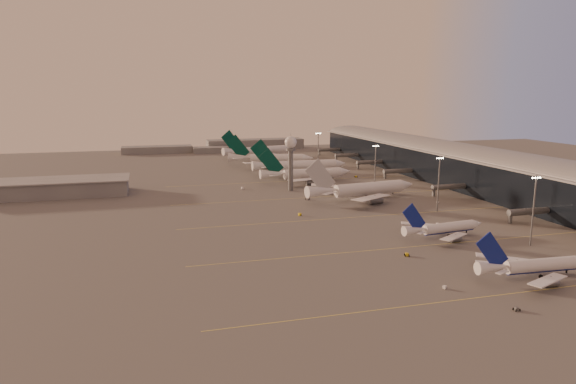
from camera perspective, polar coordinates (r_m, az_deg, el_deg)
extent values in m
plane|color=#514E4E|center=(167.87, 9.98, -7.46)|extent=(700.00, 700.00, 0.00)
cube|color=#EED954|center=(156.45, 25.83, -9.83)|extent=(180.00, 0.25, 0.02)
cube|color=#EED954|center=(190.36, 16.90, -5.54)|extent=(180.00, 0.25, 0.02)
cube|color=#EED954|center=(228.14, 10.87, -2.52)|extent=(180.00, 0.25, 0.02)
cube|color=#EED954|center=(268.16, 6.61, -0.37)|extent=(180.00, 0.25, 0.02)
cube|color=#EED954|center=(314.21, 3.18, 1.37)|extent=(180.00, 0.25, 0.02)
cube|color=black|center=(312.53, 19.32, 2.38)|extent=(36.00, 360.00, 18.00)
cylinder|color=slate|center=(311.39, 19.43, 4.02)|extent=(10.08, 360.00, 10.08)
cube|color=slate|center=(311.37, 19.43, 4.05)|extent=(40.00, 362.00, 0.80)
cylinder|color=slate|center=(233.92, 25.41, -1.95)|extent=(22.00, 2.80, 2.80)
cube|color=slate|center=(228.05, 23.46, -2.70)|extent=(1.20, 1.20, 4.40)
cylinder|color=slate|center=(279.17, 17.67, 0.57)|extent=(22.00, 2.80, 2.80)
cube|color=slate|center=(274.27, 15.89, 0.00)|extent=(1.20, 1.20, 4.40)
cylinder|color=slate|center=(326.71, 12.32, 2.31)|extent=(22.00, 2.80, 2.80)
cube|color=slate|center=(322.53, 10.73, 1.84)|extent=(1.20, 1.20, 4.40)
cylinder|color=slate|center=(363.95, 9.25, 3.29)|extent=(22.00, 2.80, 2.80)
cube|color=slate|center=(360.20, 7.79, 2.89)|extent=(1.20, 1.20, 4.40)
cylinder|color=slate|center=(402.12, 6.74, 4.09)|extent=(22.00, 2.80, 2.80)
cube|color=slate|center=(398.74, 5.40, 3.73)|extent=(1.20, 1.20, 4.40)
cylinder|color=slate|center=(439.13, 4.76, 4.71)|extent=(22.00, 2.80, 2.80)
cube|color=slate|center=(436.04, 3.52, 4.38)|extent=(1.20, 1.20, 4.40)
cube|color=slate|center=(291.69, -25.24, 0.36)|extent=(80.00, 25.00, 8.00)
cube|color=slate|center=(291.01, -25.30, 1.18)|extent=(82.00, 27.00, 0.60)
cylinder|color=slate|center=(276.81, 0.29, 2.38)|extent=(2.60, 2.60, 22.00)
cylinder|color=slate|center=(275.30, 0.30, 4.74)|extent=(5.20, 5.20, 1.20)
sphere|color=silver|center=(274.90, 0.30, 5.55)|extent=(6.40, 6.40, 6.40)
cylinder|color=slate|center=(274.57, 0.30, 6.32)|extent=(0.16, 0.16, 2.00)
cylinder|color=slate|center=(196.19, 25.60, -1.90)|extent=(0.56, 0.56, 25.00)
cube|color=slate|center=(194.07, 25.89, 1.55)|extent=(3.60, 0.25, 0.25)
sphere|color=#FFEABF|center=(193.15, 25.55, 1.42)|extent=(0.56, 0.56, 0.56)
sphere|color=#FFEABF|center=(193.80, 25.77, 1.43)|extent=(0.56, 0.56, 0.56)
sphere|color=#FFEABF|center=(194.46, 26.00, 1.44)|extent=(0.56, 0.56, 0.56)
sphere|color=#FFEABF|center=(195.12, 26.22, 1.45)|extent=(0.56, 0.56, 0.56)
cylinder|color=slate|center=(237.71, 16.39, 0.84)|extent=(0.56, 0.56, 25.00)
cube|color=slate|center=(235.96, 16.54, 3.71)|extent=(3.60, 0.25, 0.25)
sphere|color=#FFEABF|center=(235.22, 16.23, 3.61)|extent=(0.56, 0.56, 0.56)
sphere|color=#FFEABF|center=(235.75, 16.44, 3.61)|extent=(0.56, 0.56, 0.56)
sphere|color=#FFEABF|center=(236.28, 16.64, 3.62)|extent=(0.56, 0.56, 0.56)
sphere|color=#FFEABF|center=(236.81, 16.85, 3.62)|extent=(0.56, 0.56, 0.56)
cylinder|color=slate|center=(283.03, 9.66, 2.72)|extent=(0.56, 0.56, 25.00)
cube|color=slate|center=(281.57, 9.74, 5.13)|extent=(3.60, 0.25, 0.25)
sphere|color=#FFEABF|center=(280.97, 9.46, 5.05)|extent=(0.56, 0.56, 0.56)
sphere|color=#FFEABF|center=(281.39, 9.65, 5.05)|extent=(0.56, 0.56, 0.56)
sphere|color=#FFEABF|center=(281.82, 9.83, 5.05)|extent=(0.56, 0.56, 0.56)
sphere|color=#FFEABF|center=(282.25, 10.02, 5.06)|extent=(0.56, 0.56, 0.56)
cylinder|color=slate|center=(365.10, 3.36, 4.71)|extent=(0.56, 0.56, 25.00)
cube|color=slate|center=(363.97, 3.38, 6.59)|extent=(3.60, 0.25, 0.25)
sphere|color=#FFEABF|center=(363.52, 3.16, 6.52)|extent=(0.56, 0.56, 0.56)
sphere|color=#FFEABF|center=(363.84, 3.31, 6.52)|extent=(0.56, 0.56, 0.56)
sphere|color=#FFEABF|center=(364.16, 3.46, 6.52)|extent=(0.56, 0.56, 0.56)
sphere|color=#FFEABF|center=(364.49, 3.61, 6.53)|extent=(0.56, 0.56, 0.56)
cube|color=slate|center=(465.95, -14.33, 4.59)|extent=(60.00, 18.00, 6.00)
cube|color=slate|center=(486.02, -3.67, 5.34)|extent=(90.00, 20.00, 9.00)
cube|color=slate|center=(459.88, -8.04, 4.68)|extent=(40.00, 15.00, 5.00)
cylinder|color=silver|center=(166.97, 26.35, -7.44)|extent=(22.84, 5.11, 3.86)
cylinder|color=navy|center=(167.23, 26.33, -7.72)|extent=(22.33, 4.01, 2.78)
cone|color=silver|center=(157.49, 21.75, -7.96)|extent=(9.70, 4.38, 3.86)
cube|color=silver|center=(156.87, 26.89, -8.91)|extent=(16.47, 10.33, 1.21)
cylinder|color=slate|center=(160.75, 27.11, -9.12)|extent=(4.52, 2.75, 2.51)
cube|color=slate|center=(160.40, 27.14, -8.76)|extent=(0.32, 0.27, 1.54)
cube|color=silver|center=(171.03, 22.88, -6.96)|extent=(15.99, 11.74, 1.21)
cylinder|color=slate|center=(171.43, 24.03, -7.63)|extent=(4.52, 2.75, 2.51)
cube|color=slate|center=(171.10, 24.06, -7.29)|extent=(0.32, 0.27, 1.54)
cube|color=navy|center=(155.80, 21.73, -6.32)|extent=(10.59, 0.94, 11.50)
cube|color=silver|center=(154.09, 22.67, -8.41)|extent=(4.68, 3.22, 0.25)
cube|color=silver|center=(160.91, 20.89, -7.46)|extent=(4.63, 3.57, 0.25)
cylinder|color=black|center=(173.15, 28.53, -7.92)|extent=(0.51, 0.51, 1.02)
cylinder|color=black|center=(168.30, 25.31, -8.14)|extent=(1.14, 0.57, 1.12)
cylinder|color=black|center=(165.02, 26.26, -8.59)|extent=(1.14, 0.57, 1.12)
cylinder|color=silver|center=(199.89, 17.46, -3.89)|extent=(21.96, 6.07, 3.69)
cylinder|color=navy|center=(200.10, 17.45, -4.12)|extent=(21.41, 4.99, 2.66)
cone|color=silver|center=(208.18, 20.23, -3.48)|extent=(4.58, 4.13, 3.69)
cone|color=silver|center=(190.58, 13.87, -4.28)|extent=(9.44, 4.67, 3.69)
cube|color=silver|center=(190.04, 17.93, -4.89)|extent=(15.00, 11.85, 1.16)
cylinder|color=slate|center=(193.71, 18.10, -5.12)|extent=(4.44, 2.85, 2.40)
cube|color=slate|center=(193.44, 18.12, -4.82)|extent=(0.32, 0.27, 1.48)
cube|color=silver|center=(203.73, 14.68, -3.65)|extent=(15.92, 9.16, 1.16)
cylinder|color=slate|center=(204.06, 15.61, -4.16)|extent=(4.44, 2.85, 2.40)
cube|color=slate|center=(203.80, 15.63, -3.88)|extent=(0.32, 0.27, 1.48)
cube|color=navy|center=(189.19, 13.83, -2.96)|extent=(10.11, 1.46, 11.00)
cube|color=silver|center=(187.33, 14.63, -4.55)|extent=(4.39, 3.57, 0.24)
cube|color=silver|center=(193.86, 13.16, -3.96)|extent=(4.48, 2.89, 0.24)
cylinder|color=black|center=(205.74, 19.20, -4.31)|extent=(0.49, 0.49, 0.97)
cylinder|color=black|center=(201.04, 16.65, -4.49)|extent=(1.12, 0.60, 1.07)
cylinder|color=black|center=(197.86, 17.42, -4.78)|extent=(1.12, 0.60, 1.07)
cylinder|color=silver|center=(260.79, 9.01, 0.16)|extent=(38.53, 11.74, 5.95)
cylinder|color=silver|center=(261.04, 9.00, -0.12)|extent=(37.52, 9.97, 4.28)
cone|color=silver|center=(273.81, 12.99, 0.53)|extent=(8.19, 7.01, 5.95)
cone|color=silver|center=(246.99, 3.77, -0.16)|extent=(16.69, 8.33, 5.95)
cube|color=silver|center=(243.02, 9.22, -0.89)|extent=(25.66, 21.45, 1.77)
cylinder|color=slate|center=(249.08, 9.61, -1.18)|extent=(7.87, 4.95, 3.87)
cube|color=slate|center=(248.80, 9.62, -0.87)|extent=(0.32, 0.28, 2.38)
cube|color=silver|center=(269.38, 5.51, 0.37)|extent=(27.88, 14.94, 1.77)
cylinder|color=slate|center=(268.99, 6.74, -0.19)|extent=(7.87, 4.95, 3.87)
cube|color=slate|center=(268.73, 6.75, 0.10)|extent=(0.32, 0.28, 2.38)
cube|color=#ACAFB4|center=(245.35, 3.63, 1.44)|extent=(16.34, 2.87, 17.65)
cube|color=silver|center=(240.47, 4.54, -0.44)|extent=(7.62, 6.48, 0.24)
cube|color=silver|center=(253.21, 2.92, 0.17)|extent=(7.85, 4.81, 0.24)
cylinder|color=black|center=(269.61, 11.56, -0.36)|extent=(0.48, 0.48, 0.96)
cylinder|color=black|center=(261.56, 8.17, -0.58)|extent=(1.12, 0.64, 1.06)
cylinder|color=black|center=(258.10, 8.68, -0.75)|extent=(1.12, 0.64, 1.06)
cylinder|color=silver|center=(307.26, 2.71, 1.91)|extent=(35.06, 6.41, 5.64)
cylinder|color=silver|center=(307.46, 2.71, 1.68)|extent=(34.32, 4.82, 4.06)
cone|color=silver|center=(314.79, 6.29, 2.07)|extent=(6.89, 5.78, 5.64)
cone|color=silver|center=(299.84, -1.76, 1.82)|extent=(14.77, 5.96, 5.64)
cube|color=silver|center=(290.94, 2.08, 1.20)|extent=(25.00, 17.53, 1.67)
cylinder|color=slate|center=(295.96, 2.64, 0.91)|extent=(6.84, 3.81, 3.66)
cube|color=slate|center=(295.73, 2.64, 1.16)|extent=(0.30, 0.25, 2.25)
cube|color=silver|center=(318.50, 0.36, 2.07)|extent=(25.30, 16.66, 1.67)
cylinder|color=slate|center=(316.89, 1.29, 1.59)|extent=(6.84, 3.81, 3.66)
cube|color=slate|center=(316.67, 1.29, 1.83)|extent=(0.30, 0.25, 2.25)
cube|color=#03352C|center=(298.65, -1.90, 3.09)|extent=(15.51, 0.68, 16.68)
cube|color=silver|center=(293.32, -1.46, 1.65)|extent=(7.17, 5.35, 0.24)
cube|color=silver|center=(306.21, -2.14, 2.04)|extent=(7.20, 5.13, 0.24)
cylinder|color=black|center=(312.48, 5.00, 1.38)|extent=(0.49, 0.49, 0.97)
cylinder|color=black|center=(308.90, 2.08, 1.31)|extent=(1.08, 0.51, 1.07)
cylinder|color=black|center=(304.92, 2.34, 1.18)|extent=(1.08, 0.51, 1.07)
cylinder|color=silver|center=(336.29, 2.06, 2.80)|extent=(39.47, 6.82, 6.35)
cylinder|color=silver|center=(336.49, 2.06, 2.56)|extent=(38.66, 5.03, 4.58)
cone|color=silver|center=(344.34, 5.79, 2.94)|extent=(7.70, 6.44, 6.35)
cone|color=silver|center=(328.54, -2.58, 2.74)|extent=(16.60, 6.55, 6.35)
cube|color=silver|center=(317.90, 1.34, 2.12)|extent=(28.28, 19.54, 1.88)
cylinder|color=slate|center=(323.46, 1.94, 1.80)|extent=(7.67, 4.22, 4.13)
cube|color=slate|center=(323.22, 1.94, 2.06)|extent=(0.33, 0.28, 2.54)
cube|color=silver|center=(349.29, -0.31, 2.93)|extent=(28.46, 19.02, 1.88)
cylinder|color=slate|center=(347.30, 0.64, 2.45)|extent=(7.67, 4.22, 4.13)
cube|color=slate|center=(347.08, 0.64, 2.69)|extent=(0.33, 0.28, 2.54)
cube|color=#03352C|center=(327.33, -2.73, 4.04)|extent=(17.49, 0.59, 18.80)
cube|color=silver|center=(321.12, -2.30, 2.57)|extent=(8.10, 5.98, 0.27)
cube|color=silver|center=(335.79, -2.93, 2.94)|extent=(8.12, 5.85, 0.27)
cylinder|color=black|center=(341.83, 4.44, 2.24)|extent=(0.55, 0.55, 1.10)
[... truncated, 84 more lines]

